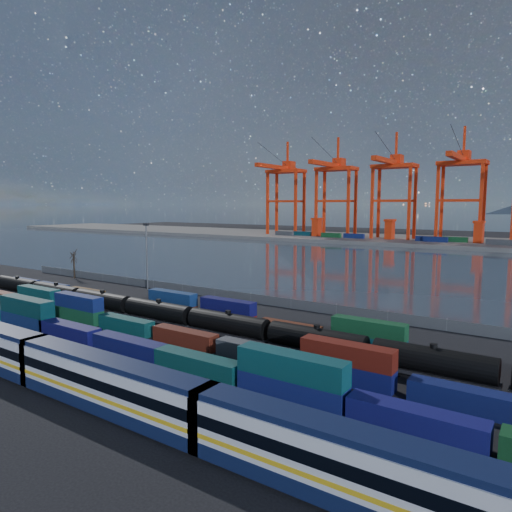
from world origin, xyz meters
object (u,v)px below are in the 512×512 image
Objects in this scene: bare_tree at (74,264)px; gantry_cranes at (426,174)px; passenger_train at (107,385)px; tanker_string at (191,318)px.

gantry_cranes is at bearing 73.29° from bare_tree.
gantry_cranes is (53.14, 177.02, 33.24)m from bare_tree.
passenger_train is 230.73m from gantry_cranes.
tanker_string is 202.77m from gantry_cranes.
bare_tree is 0.04× the size of gantry_cranes.
bare_tree is at bearing -106.71° from gantry_cranes.
tanker_string is (-13.32, 27.39, -0.60)m from passenger_train.
gantry_cranes is at bearing 93.44° from tanker_string.
passenger_train is 9.26× the size of bare_tree.
tanker_string is at bearing -18.91° from bare_tree.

